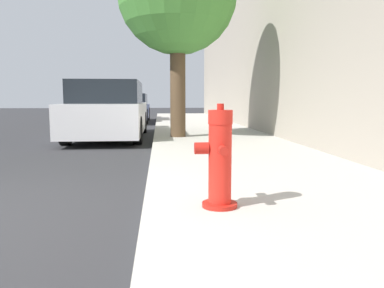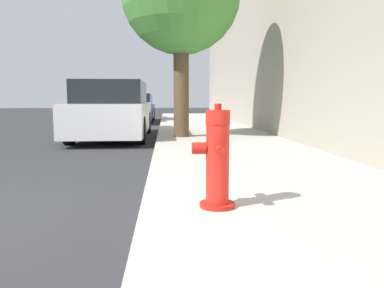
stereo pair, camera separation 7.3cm
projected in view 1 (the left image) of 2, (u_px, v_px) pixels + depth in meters
sidewalk_slab at (308, 208)px, 3.30m from camera, size 2.89×40.00×0.13m
fire_hydrant at (219, 160)px, 3.06m from camera, size 0.36×0.38×0.85m
parked_car_near at (109, 111)px, 9.66m from camera, size 1.79×4.58×1.46m
parked_car_mid at (128, 108)px, 16.39m from camera, size 1.84×4.54×1.24m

